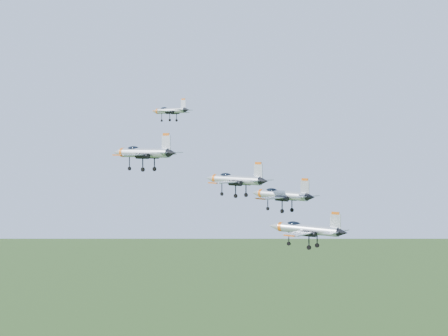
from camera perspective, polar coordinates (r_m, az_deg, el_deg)
The scene contains 5 objects.
jet_lead at distance 127.49m, azimuth -5.00°, elevation 5.26°, with size 10.71×8.84×2.86m.
jet_left_high at distance 99.36m, azimuth 1.01°, elevation -1.04°, with size 13.53×11.26×3.62m.
jet_right_high at distance 89.12m, azimuth -7.45°, elevation 1.42°, with size 12.69×10.43×3.40m.
jet_left_low at distance 103.72m, azimuth 5.24°, elevation -2.44°, with size 13.76×11.51×3.68m.
jet_right_low at distance 77.71m, azimuth 7.47°, elevation -5.53°, with size 11.16×9.15×2.99m.
Camera 1 is at (60.67, -80.36, 153.20)m, focal length 50.00 mm.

